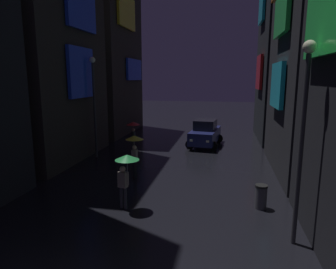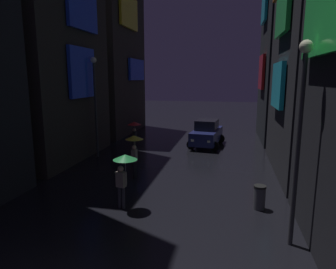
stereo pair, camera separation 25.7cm
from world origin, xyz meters
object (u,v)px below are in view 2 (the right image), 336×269
Objects in this scene: pedestrian_far_right_yellow at (134,145)px; streetlamp_right_near at (300,124)px; streetlamp_left_far at (95,97)px; car_distant at (207,133)px; pedestrian_foreground_left_green at (124,166)px; trash_bin at (259,197)px; pedestrian_foreground_right_red at (134,128)px.

streetlamp_right_near is at bearing -37.41° from pedestrian_far_right_yellow.
car_distant is at bearing 34.66° from streetlamp_left_far.
pedestrian_foreground_left_green is 3.65m from pedestrian_far_right_yellow.
streetlamp_right_near is at bearing -39.53° from streetlamp_left_far.
trash_bin is at bearing -74.73° from car_distant.
pedestrian_foreground_right_red is 3.20m from streetlamp_left_far.
streetlamp_right_near is (7.97, -9.53, 1.98)m from pedestrian_foreground_right_red.
car_distant is 0.73× the size of streetlamp_right_near.
pedestrian_far_right_yellow is 0.36× the size of streetlamp_right_near.
pedestrian_foreground_right_red is (-2.26, 8.15, 0.00)m from pedestrian_foreground_left_green.
streetlamp_right_near is 0.96× the size of streetlamp_left_far.
pedestrian_foreground_left_green is 0.36× the size of streetlamp_right_near.
pedestrian_foreground_left_green reaches higher than car_distant.
pedestrian_far_right_yellow is at bearing -110.71° from car_distant.
pedestrian_far_right_yellow is 6.43m from trash_bin.
pedestrian_foreground_right_red reaches higher than trash_bin.
streetlamp_right_near is at bearing -74.51° from car_distant.
car_distant is (2.18, 11.34, -0.74)m from pedestrian_foreground_left_green.
pedestrian_far_right_yellow is 2.28× the size of trash_bin.
pedestrian_foreground_left_green is 8.37m from streetlamp_left_far.
pedestrian_foreground_left_green is at bearing -77.91° from pedestrian_far_right_yellow.
trash_bin is at bearing -44.60° from pedestrian_foreground_right_red.
pedestrian_far_right_yellow is at bearing 155.90° from trash_bin.
streetlamp_left_far reaches higher than trash_bin.
streetlamp_right_near is (5.70, -1.38, 1.98)m from pedestrian_foreground_left_green.
pedestrian_far_right_yellow is 0.49× the size of car_distant.
streetlamp_left_far is at bearing -147.79° from pedestrian_foreground_right_red.
pedestrian_far_right_yellow is at bearing -43.08° from streetlamp_left_far.
streetlamp_left_far is (-2.03, -1.28, 2.11)m from pedestrian_foreground_right_red.
pedestrian_foreground_right_red is 2.28× the size of trash_bin.
trash_bin is at bearing 11.15° from pedestrian_foreground_left_green.
streetlamp_right_near is 4.03m from trash_bin.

